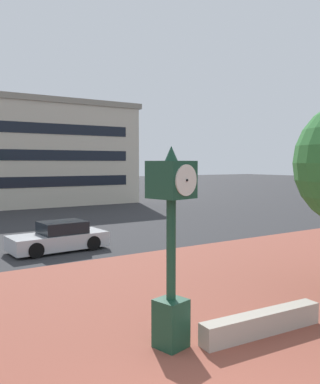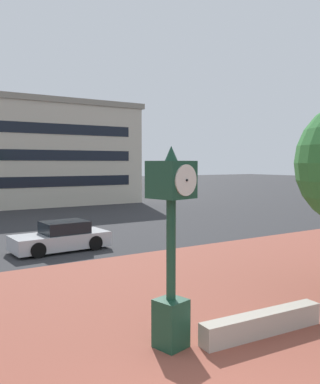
{
  "view_description": "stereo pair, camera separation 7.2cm",
  "coord_description": "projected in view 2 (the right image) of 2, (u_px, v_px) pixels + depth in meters",
  "views": [
    {
      "loc": [
        -3.33,
        -3.6,
        3.83
      ],
      "look_at": [
        1.24,
        3.46,
        3.23
      ],
      "focal_mm": 38.22,
      "sensor_mm": 36.0,
      "label": 1
    },
    {
      "loc": [
        -3.27,
        -3.64,
        3.83
      ],
      "look_at": [
        1.24,
        3.46,
        3.23
      ],
      "focal_mm": 38.22,
      "sensor_mm": 36.0,
      "label": 2
    }
  ],
  "objects": [
    {
      "name": "street_clock",
      "position": [
        171.0,
        240.0,
        8.34
      ],
      "size": [
        0.91,
        0.94,
        4.17
      ],
      "rotation": [
        0.0,
        0.0,
        0.24
      ],
      "color": "#19422D",
      "rests_on": "ground"
    },
    {
      "name": "planter_wall",
      "position": [
        263.0,
        323.0,
        9.11
      ],
      "size": [
        3.22,
        0.62,
        0.5
      ],
      "primitive_type": "cube",
      "rotation": [
        0.0,
        0.0,
        -0.07
      ],
      "color": "#ADA393",
      "rests_on": "ground"
    },
    {
      "name": "plaza_brick_paving",
      "position": [
        103.0,
        355.0,
        8.14
      ],
      "size": [
        44.0,
        15.25,
        0.01
      ],
      "primitive_type": "cube",
      "color": "brown",
      "rests_on": "ground"
    },
    {
      "name": "car_street_near",
      "position": [
        61.0,
        238.0,
        17.85
      ],
      "size": [
        4.21,
        2.02,
        1.28
      ],
      "rotation": [
        0.0,
        0.0,
        1.63
      ],
      "color": "#B7BABF",
      "rests_on": "ground"
    }
  ]
}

